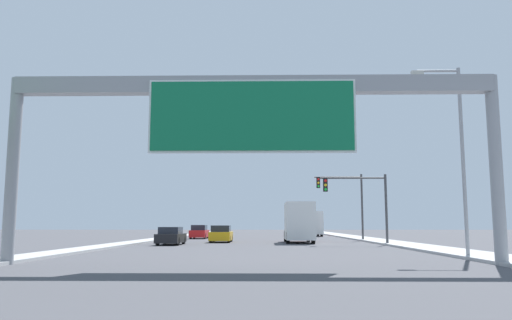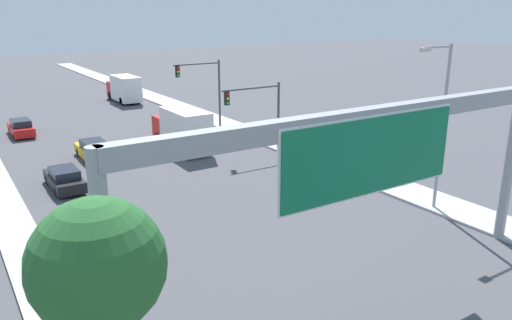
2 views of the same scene
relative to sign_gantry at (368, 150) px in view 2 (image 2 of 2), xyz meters
The scene contains 11 objects.
sidewalk_right 44.01m from the sign_gantry, 75.04° to the left, with size 3.00×120.00×0.15m.
sign_gantry is the anchor object (origin of this frame).
car_near_right 26.44m from the sign_gantry, 97.78° to the left, with size 1.86×4.56×1.52m.
car_mid_center 21.74m from the sign_gantry, 109.44° to the left, with size 1.78×4.48×1.41m.
car_far_left 38.10m from the sign_gantry, 100.70° to the left, with size 1.79×4.53×1.54m.
truck_box_primary 49.89m from the sign_gantry, 81.90° to the left, with size 2.41×7.09×3.35m.
truck_box_secondary 24.95m from the sign_gantry, 81.81° to the left, with size 2.41×7.22×3.50m.
traffic_light_near_intersection 21.92m from the sign_gantry, 67.27° to the left, with size 5.37×0.32×5.64m.
traffic_light_mid_block 31.40m from the sign_gantry, 73.76° to the left, with size 4.83×0.32×6.65m.
palm_tree_foreground 11.52m from the sign_gantry, 162.72° to the right, with size 2.82×2.82×7.66m.
street_lamp_right 11.03m from the sign_gantry, 23.79° to the left, with size 2.47×0.28×9.50m.
Camera 2 is at (-13.22, 5.14, 11.18)m, focal length 35.00 mm.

